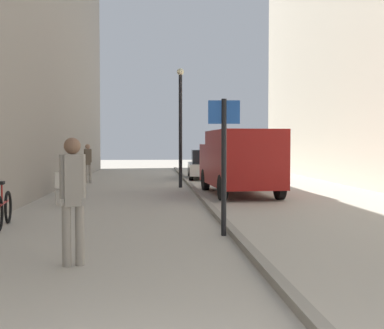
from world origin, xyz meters
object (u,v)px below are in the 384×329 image
(cafe_chair_by_doorway, at_px, (63,186))
(lamp_post, at_px, (180,120))
(street_sign_post, at_px, (224,155))
(cafe_chair_near_window, at_px, (73,179))
(bicycle_leaning, at_px, (4,209))
(parked_car, at_px, (206,164))
(pedestrian_mid_block, at_px, (88,161))
(delivery_van, at_px, (240,160))
(pedestrian_main_foreground, at_px, (73,192))

(cafe_chair_by_doorway, bearing_deg, lamp_post, -154.72)
(street_sign_post, bearing_deg, cafe_chair_near_window, -56.74)
(street_sign_post, xyz_separation_m, lamp_post, (-0.25, 10.43, 1.18))
(lamp_post, distance_m, cafe_chair_near_window, 5.14)
(bicycle_leaning, relative_size, cafe_chair_by_doorway, 1.88)
(cafe_chair_near_window, distance_m, cafe_chair_by_doorway, 2.79)
(parked_car, distance_m, cafe_chair_by_doorway, 11.93)
(pedestrian_mid_block, xyz_separation_m, cafe_chair_by_doorway, (0.34, -7.91, -0.46))
(street_sign_post, bearing_deg, pedestrian_mid_block, -66.24)
(parked_car, bearing_deg, pedestrian_mid_block, -150.71)
(street_sign_post, bearing_deg, bicycle_leaning, -10.46)
(cafe_chair_by_doorway, bearing_deg, delivery_van, 173.42)
(pedestrian_main_foreground, xyz_separation_m, lamp_post, (2.23, 12.57, 1.66))
(pedestrian_main_foreground, height_order, bicycle_leaning, pedestrian_main_foreground)
(cafe_chair_near_window, bearing_deg, lamp_post, 122.34)
(lamp_post, relative_size, cafe_chair_by_doorway, 5.06)
(parked_car, height_order, lamp_post, lamp_post)
(pedestrian_mid_block, height_order, lamp_post, lamp_post)
(delivery_van, height_order, cafe_chair_by_doorway, delivery_van)
(delivery_van, bearing_deg, cafe_chair_by_doorway, -158.95)
(parked_car, relative_size, cafe_chair_by_doorway, 4.56)
(parked_car, xyz_separation_m, lamp_post, (-1.62, -5.30, 2.01))
(street_sign_post, distance_m, cafe_chair_by_doorway, 6.45)
(parked_car, distance_m, cafe_chair_near_window, 9.62)
(street_sign_post, distance_m, cafe_chair_near_window, 8.88)
(pedestrian_main_foreground, relative_size, cafe_chair_near_window, 1.96)
(delivery_van, bearing_deg, pedestrian_main_foreground, -116.09)
(lamp_post, bearing_deg, delivery_van, -57.35)
(delivery_van, xyz_separation_m, lamp_post, (-1.88, 2.93, 1.53))
(parked_car, relative_size, lamp_post, 0.90)
(pedestrian_main_foreground, relative_size, street_sign_post, 0.71)
(parked_car, xyz_separation_m, street_sign_post, (-1.37, -15.73, 0.83))
(parked_car, bearing_deg, bicycle_leaning, -109.10)
(street_sign_post, xyz_separation_m, cafe_chair_near_window, (-4.10, 7.81, -1.00))
(pedestrian_mid_block, xyz_separation_m, parked_car, (5.62, 2.79, -0.30))
(cafe_chair_by_doorway, bearing_deg, pedestrian_main_foreground, 70.60)
(delivery_van, relative_size, bicycle_leaning, 2.85)
(pedestrian_main_foreground, xyz_separation_m, street_sign_post, (2.48, 2.14, 0.48))
(bicycle_leaning, bearing_deg, street_sign_post, -22.83)
(bicycle_leaning, bearing_deg, delivery_van, 38.80)
(delivery_van, height_order, parked_car, delivery_van)
(parked_car, bearing_deg, street_sign_post, -92.09)
(pedestrian_main_foreground, distance_m, parked_car, 18.29)
(delivery_van, bearing_deg, pedestrian_mid_block, 134.19)
(street_sign_post, relative_size, lamp_post, 0.55)
(street_sign_post, bearing_deg, delivery_van, -96.66)
(parked_car, height_order, cafe_chair_near_window, parked_car)
(parked_car, bearing_deg, pedestrian_main_foreground, -99.28)
(street_sign_post, height_order, lamp_post, lamp_post)
(street_sign_post, bearing_deg, lamp_post, -83.04)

